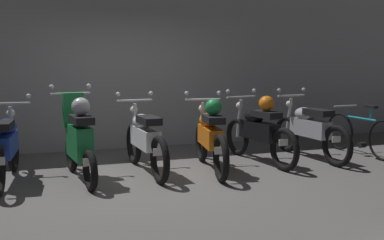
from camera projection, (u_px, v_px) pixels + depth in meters
The scene contains 9 objects.
ground_plane at pixel (152, 179), 6.17m from camera, with size 80.00×80.00×0.00m, color #565451.
back_wall at pixel (120, 68), 8.34m from camera, with size 16.00×0.30×2.99m, color gray.
motorbike_slot_1 at pixel (6, 146), 5.97m from camera, with size 0.59×1.95×1.15m.
motorbike_slot_2 at pixel (79, 139), 6.06m from camera, with size 0.59×1.68×1.29m.
motorbike_slot_3 at pixel (145, 139), 6.50m from camera, with size 0.59×1.95×1.15m.
motorbike_slot_4 at pixel (210, 135), 6.61m from camera, with size 0.58×1.94×1.15m.
motorbike_slot_5 at pixel (259, 130), 7.16m from camera, with size 0.59×1.94×1.15m.
motorbike_slot_6 at pixel (309, 129), 7.46m from camera, with size 0.59×1.95×1.15m.
bicycle at pixel (361, 134), 7.73m from camera, with size 0.50×1.73×0.89m.
Camera 1 is at (-1.38, -5.88, 1.60)m, focal length 42.01 mm.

